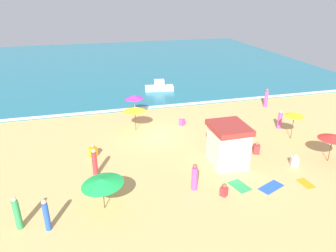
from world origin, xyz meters
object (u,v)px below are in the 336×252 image
object	(u,v)px
beach_umbrella_0	(102,182)
beachgoer_4	(95,163)
beachgoer_7	(280,120)
beach_umbrella_1	(135,109)
beachgoer_1	(93,151)
beachgoer_9	(46,215)
beachgoer_6	(182,122)
beach_umbrella_3	(295,114)
small_boat_0	(159,87)
beach_umbrella_4	(333,137)
beachgoer_8	(195,177)
beachgoer_10	(17,214)
beachgoer_5	(294,161)
lifeguard_cabana	(228,144)
beachgoer_2	(256,149)
beachgoer_3	(224,190)
beach_umbrella_2	(134,97)
beachgoer_0	(266,98)

from	to	relation	value
beach_umbrella_0	beachgoer_4	bearing A→B (deg)	94.88
beachgoer_7	beach_umbrella_1	bearing A→B (deg)	167.05
beachgoer_1	beachgoer_9	distance (m)	7.53
beachgoer_6	beach_umbrella_3	bearing A→B (deg)	-32.36
small_boat_0	beachgoer_7	bearing A→B (deg)	-60.50
beach_umbrella_4	beachgoer_6	xyz separation A→B (m)	(-8.07, 8.72, -1.53)
beachgoer_8	beachgoer_10	world-z (taller)	beachgoer_10
beach_umbrella_0	beachgoer_5	distance (m)	12.99
beach_umbrella_3	beachgoer_4	size ratio (longest dim) A/B	1.19
lifeguard_cabana	beachgoer_9	size ratio (longest dim) A/B	1.57
beach_umbrella_3	beach_umbrella_0	bearing A→B (deg)	-161.52
beachgoer_2	beachgoer_9	size ratio (longest dim) A/B	0.51
beachgoer_2	beachgoer_5	bearing A→B (deg)	-54.96
beach_umbrella_4	beachgoer_10	size ratio (longest dim) A/B	1.29
beach_umbrella_0	beachgoer_3	size ratio (longest dim) A/B	3.16
beach_umbrella_3	beachgoer_6	world-z (taller)	beach_umbrella_3
beachgoer_7	beachgoer_8	bearing A→B (deg)	-146.37
beach_umbrella_0	beach_umbrella_2	world-z (taller)	beach_umbrella_2
beach_umbrella_0	beachgoer_6	world-z (taller)	beach_umbrella_0
lifeguard_cabana	small_boat_0	xyz separation A→B (m)	(-0.67, 17.57, -0.94)
beachgoer_9	small_boat_0	world-z (taller)	beachgoer_9
beach_umbrella_0	beach_umbrella_3	size ratio (longest dim) A/B	1.12
small_boat_0	beachgoer_6	bearing A→B (deg)	-92.20
beachgoer_1	beachgoer_9	bearing A→B (deg)	-109.43
beach_umbrella_4	beachgoer_3	bearing A→B (deg)	-167.90
beachgoer_2	beachgoer_10	world-z (taller)	beachgoer_10
beachgoer_7	small_boat_0	distance (m)	15.30
beach_umbrella_4	beachgoer_10	world-z (taller)	beach_umbrella_4
beachgoer_0	beachgoer_5	distance (m)	11.96
beachgoer_10	beach_umbrella_4	bearing A→B (deg)	5.14
beachgoer_5	beachgoer_10	size ratio (longest dim) A/B	0.47
beachgoer_0	beachgoer_9	distance (m)	24.12
beachgoer_2	beachgoer_3	distance (m)	6.07
beachgoer_1	beachgoer_5	size ratio (longest dim) A/B	1.11
beach_umbrella_1	beachgoer_9	size ratio (longest dim) A/B	1.47
beach_umbrella_3	beachgoer_9	xyz separation A→B (m)	(-18.08, -6.08, -1.23)
beach_umbrella_3	beachgoer_0	size ratio (longest dim) A/B	1.20
beach_umbrella_1	beach_umbrella_2	distance (m)	3.27
beachgoer_10	beach_umbrella_2	bearing A→B (deg)	59.45
beach_umbrella_2	beachgoer_3	xyz separation A→B (m)	(3.00, -13.79, -1.54)
beach_umbrella_1	beachgoer_1	bearing A→B (deg)	-134.13
beachgoer_1	small_boat_0	world-z (taller)	small_boat_0
lifeguard_cabana	beach_umbrella_2	world-z (taller)	lifeguard_cabana
lifeguard_cabana	beach_umbrella_1	size ratio (longest dim) A/B	1.07
beachgoer_6	beachgoer_7	world-z (taller)	beachgoer_7
beachgoer_1	beachgoer_9	size ratio (longest dim) A/B	0.54
beachgoer_8	beachgoer_1	bearing A→B (deg)	135.26
lifeguard_cabana	beachgoer_3	bearing A→B (deg)	-116.75
small_boat_0	beachgoer_4	bearing A→B (deg)	-115.86
beach_umbrella_1	beach_umbrella_3	bearing A→B (deg)	-22.17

